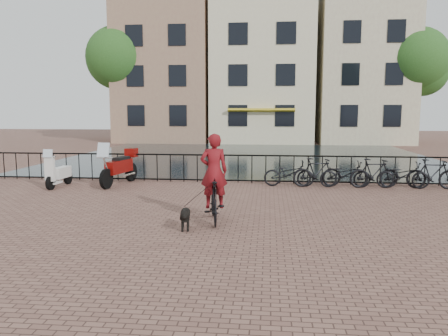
# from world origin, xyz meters

# --- Properties ---
(ground) EXTENTS (100.00, 100.00, 0.00)m
(ground) POSITION_xyz_m (0.00, 0.00, 0.00)
(ground) COLOR brown
(ground) RESTS_ON ground
(canal_water) EXTENTS (20.00, 20.00, 0.00)m
(canal_water) POSITION_xyz_m (0.00, 17.30, 0.00)
(canal_water) COLOR black
(canal_water) RESTS_ON ground
(railing) EXTENTS (20.00, 0.05, 1.02)m
(railing) POSITION_xyz_m (0.00, 8.00, 0.50)
(railing) COLOR black
(railing) RESTS_ON ground
(canal_house_left) EXTENTS (7.50, 9.00, 12.80)m
(canal_house_left) POSITION_xyz_m (-7.50, 30.00, 6.40)
(canal_house_left) COLOR #906753
(canal_house_left) RESTS_ON ground
(canal_house_mid) EXTENTS (8.00, 9.50, 11.80)m
(canal_house_mid) POSITION_xyz_m (0.50, 30.00, 5.90)
(canal_house_mid) COLOR beige
(canal_house_mid) RESTS_ON ground
(canal_house_right) EXTENTS (7.00, 9.00, 13.30)m
(canal_house_right) POSITION_xyz_m (8.50, 30.00, 6.65)
(canal_house_right) COLOR tan
(canal_house_right) RESTS_ON ground
(tree_far_left) EXTENTS (5.04, 5.04, 9.27)m
(tree_far_left) POSITION_xyz_m (-11.00, 27.00, 6.73)
(tree_far_left) COLOR black
(tree_far_left) RESTS_ON ground
(tree_far_right) EXTENTS (4.76, 4.76, 8.76)m
(tree_far_right) POSITION_xyz_m (12.00, 27.00, 6.35)
(tree_far_right) COLOR black
(tree_far_right) RESTS_ON ground
(cyclist) EXTENTS (0.84, 1.84, 2.44)m
(cyclist) POSITION_xyz_m (-0.17, 2.36, 0.93)
(cyclist) COLOR black
(cyclist) RESTS_ON ground
(dog) EXTENTS (0.37, 0.81, 0.53)m
(dog) POSITION_xyz_m (-0.72, 1.62, 0.26)
(dog) COLOR black
(dog) RESTS_ON ground
(motorcycle) EXTENTS (0.94, 2.29, 1.59)m
(motorcycle) POSITION_xyz_m (-4.13, 7.11, 0.80)
(motorcycle) COLOR maroon
(motorcycle) RESTS_ON ground
(scooter) EXTENTS (0.48, 1.50, 1.38)m
(scooter) POSITION_xyz_m (-6.04, 6.50, 0.69)
(scooter) COLOR silver
(scooter) RESTS_ON ground
(parked_bike_0) EXTENTS (1.72, 0.61, 0.90)m
(parked_bike_0) POSITION_xyz_m (1.80, 7.40, 0.45)
(parked_bike_0) COLOR black
(parked_bike_0) RESTS_ON ground
(parked_bike_1) EXTENTS (1.72, 0.72, 1.00)m
(parked_bike_1) POSITION_xyz_m (2.75, 7.40, 0.50)
(parked_bike_1) COLOR black
(parked_bike_1) RESTS_ON ground
(parked_bike_2) EXTENTS (1.75, 0.71, 0.90)m
(parked_bike_2) POSITION_xyz_m (3.70, 7.40, 0.45)
(parked_bike_2) COLOR black
(parked_bike_2) RESTS_ON ground
(parked_bike_3) EXTENTS (1.71, 0.69, 1.00)m
(parked_bike_3) POSITION_xyz_m (4.65, 7.40, 0.50)
(parked_bike_3) COLOR black
(parked_bike_3) RESTS_ON ground
(parked_bike_4) EXTENTS (1.74, 0.67, 0.90)m
(parked_bike_4) POSITION_xyz_m (5.60, 7.40, 0.45)
(parked_bike_4) COLOR black
(parked_bike_4) RESTS_ON ground
(parked_bike_5) EXTENTS (1.69, 0.59, 1.00)m
(parked_bike_5) POSITION_xyz_m (6.55, 7.40, 0.50)
(parked_bike_5) COLOR black
(parked_bike_5) RESTS_ON ground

